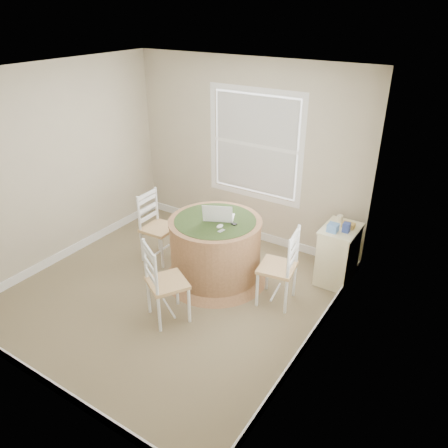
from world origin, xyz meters
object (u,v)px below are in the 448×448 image
Objects in this scene: round_table at (215,247)px; chair_right at (277,267)px; chair_left at (159,228)px; chair_near at (167,282)px; corner_chest at (338,254)px; laptop at (219,217)px.

round_table is 1.41× the size of chair_right.
round_table is 0.91m from chair_left.
chair_near reaches higher than round_table.
round_table is 1.54m from corner_chest.
corner_chest is at bearing -72.12° from chair_left.
round_table is 1.41× the size of chair_left.
round_table reaches higher than corner_chest.
laptop is at bearing -150.63° from corner_chest.
laptop is at bearing -87.52° from chair_left.
round_table is 1.41× the size of chair_near.
chair_right is 1.26× the size of corner_chest.
chair_right is at bearing -102.78° from chair_near.
chair_near is 1.26× the size of corner_chest.
chair_near is 1.00× the size of chair_right.
laptop is at bearing 78.09° from round_table.
laptop reaches higher than chair_near.
corner_chest is (2.23, 0.80, -0.10)m from chair_left.
chair_near reaches higher than corner_chest.
chair_near is 2.05× the size of laptop.
round_table is 0.96m from chair_near.
chair_left is 1.26× the size of corner_chest.
chair_left is 1.01m from laptop.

